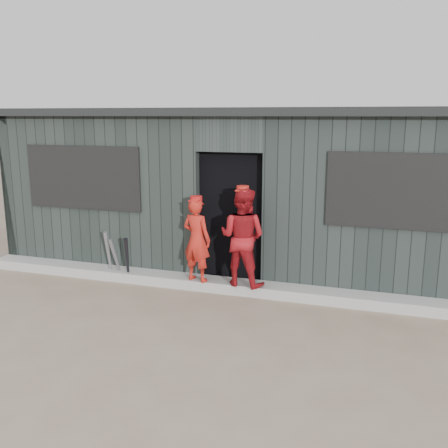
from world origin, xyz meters
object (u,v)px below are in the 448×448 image
(bat_left, at_px, (109,255))
(player_red_right, at_px, (242,237))
(bat_right, at_px, (127,260))
(player_red_left, at_px, (197,240))
(bat_mid, at_px, (116,259))
(player_grey_back, at_px, (244,238))
(dugout, at_px, (254,188))

(bat_left, bearing_deg, player_red_right, -0.05)
(bat_right, bearing_deg, player_red_left, 1.74)
(bat_mid, distance_m, player_grey_back, 2.00)
(bat_left, xyz_separation_m, player_red_left, (1.48, -0.03, 0.37))
(player_grey_back, relative_size, dugout, 0.16)
(player_red_right, bearing_deg, bat_mid, 9.46)
(bat_mid, distance_m, player_red_left, 1.40)
(player_red_right, relative_size, dugout, 0.17)
(bat_right, relative_size, dugout, 0.09)
(player_red_left, bearing_deg, bat_left, 13.13)
(player_red_left, bearing_deg, bat_mid, 14.07)
(bat_left, height_order, player_red_left, player_red_left)
(bat_mid, relative_size, dugout, 0.08)
(bat_right, bearing_deg, player_grey_back, 23.67)
(player_red_left, relative_size, player_grey_back, 0.92)
(dugout, bearing_deg, player_red_right, -80.65)
(player_red_left, xyz_separation_m, player_grey_back, (0.52, 0.69, -0.10))
(bat_right, relative_size, player_red_left, 0.62)
(bat_right, bearing_deg, bat_left, 169.27)
(bat_left, xyz_separation_m, bat_right, (0.36, -0.07, -0.02))
(player_red_left, distance_m, player_grey_back, 0.87)
(bat_left, xyz_separation_m, dugout, (1.86, 1.77, 0.89))
(bat_left, bearing_deg, player_red_left, -1.29)
(bat_mid, bearing_deg, bat_right, -11.14)
(bat_left, relative_size, bat_right, 1.04)
(bat_mid, height_order, bat_right, bat_right)
(player_grey_back, height_order, dugout, dugout)
(bat_left, relative_size, player_red_right, 0.57)
(bat_left, distance_m, bat_mid, 0.15)
(bat_left, distance_m, dugout, 2.71)
(player_red_left, bearing_deg, player_grey_back, -112.90)
(player_red_left, height_order, dugout, dugout)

